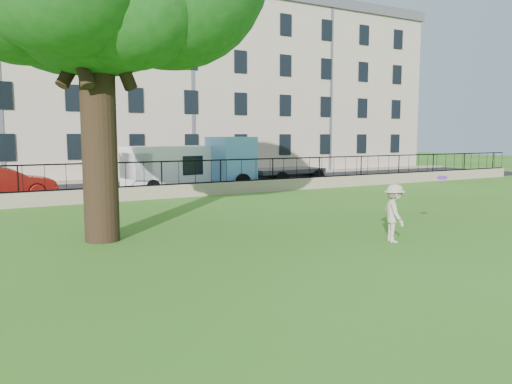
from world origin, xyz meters
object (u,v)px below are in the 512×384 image
man (394,213)px  red_sedan (6,183)px  white_van (177,168)px  blue_truck (266,162)px  frisbee (442,178)px

man → red_sedan: bearing=52.3°
white_van → blue_truck: bearing=-17.8°
red_sedan → man: bearing=-153.3°
red_sedan → blue_truck: size_ratio=0.64×
white_van → blue_truck: 5.15m
man → red_sedan: size_ratio=0.37×
red_sedan → white_van: 8.30m
frisbee → red_sedan: frisbee is taller
man → frisbee: size_ratio=5.90×
man → blue_truck: 15.43m
red_sedan → blue_truck: bearing=-96.4°
frisbee → blue_truck: 15.16m
frisbee → white_van: 15.98m
red_sedan → white_van: size_ratio=0.78×
frisbee → red_sedan: (-10.29, 15.84, -1.00)m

